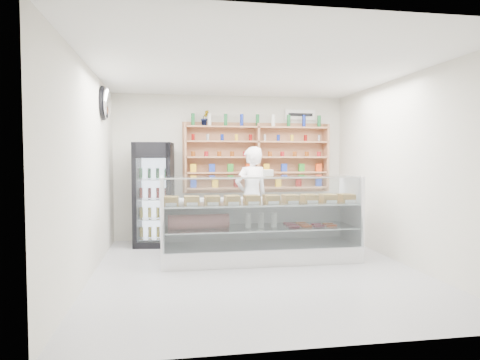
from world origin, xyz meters
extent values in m
plane|color=#A5A4A9|center=(0.00, 0.00, 0.00)|extent=(5.00, 5.00, 0.00)
plane|color=white|center=(0.00, 0.00, 2.80)|extent=(5.00, 5.00, 0.00)
plane|color=beige|center=(0.00, 2.50, 1.40)|extent=(4.50, 0.00, 4.50)
plane|color=beige|center=(0.00, -2.50, 1.40)|extent=(4.50, 0.00, 4.50)
plane|color=beige|center=(-2.25, 0.00, 1.40)|extent=(0.00, 5.00, 5.00)
plane|color=beige|center=(2.25, 0.00, 1.40)|extent=(0.00, 5.00, 5.00)
cube|color=white|center=(0.18, 0.57, 0.13)|extent=(3.02, 0.86, 0.25)
cube|color=white|center=(0.18, 0.96, 0.57)|extent=(3.02, 0.05, 0.63)
cube|color=silver|center=(0.18, 0.57, 0.51)|extent=(2.90, 0.75, 0.02)
cube|color=silver|center=(0.18, 0.57, 0.89)|extent=(2.96, 0.79, 0.02)
cube|color=silver|center=(0.18, 0.15, 0.78)|extent=(2.96, 0.12, 1.05)
cube|color=silver|center=(0.18, 0.52, 1.31)|extent=(2.96, 0.60, 0.01)
imported|color=white|center=(0.25, 1.66, 0.89)|extent=(0.76, 0.63, 1.79)
cube|color=black|center=(-1.48, 2.00, 0.93)|extent=(0.74, 0.73, 1.86)
cube|color=#340436|center=(-1.44, 1.70, 1.72)|extent=(0.66, 0.11, 0.26)
cube|color=silver|center=(-1.44, 1.68, 0.85)|extent=(0.56, 0.08, 1.47)
cube|color=#A26F4C|center=(-0.90, 2.34, 1.59)|extent=(0.04, 0.28, 1.33)
cube|color=#A26F4C|center=(0.50, 2.34, 1.59)|extent=(0.04, 0.28, 1.33)
cube|color=#A26F4C|center=(1.90, 2.34, 1.59)|extent=(0.04, 0.28, 1.33)
cube|color=#A26F4C|center=(0.50, 2.34, 1.00)|extent=(2.80, 0.28, 0.03)
cube|color=#A26F4C|center=(0.50, 2.34, 1.30)|extent=(2.80, 0.28, 0.03)
cube|color=#A26F4C|center=(0.50, 2.34, 1.60)|extent=(2.80, 0.28, 0.03)
cube|color=#A26F4C|center=(0.50, 2.34, 1.90)|extent=(2.80, 0.28, 0.03)
cube|color=#A26F4C|center=(0.50, 2.34, 2.18)|extent=(2.80, 0.28, 0.03)
imported|color=#1E6626|center=(-0.52, 2.34, 2.34)|extent=(0.20, 0.18, 0.30)
ellipsoid|color=silver|center=(-2.17, 1.20, 2.45)|extent=(0.15, 0.50, 0.50)
cube|color=white|center=(1.40, 2.47, 2.45)|extent=(0.62, 0.03, 0.20)
camera|label=1|loc=(-1.20, -5.84, 1.59)|focal=32.00mm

